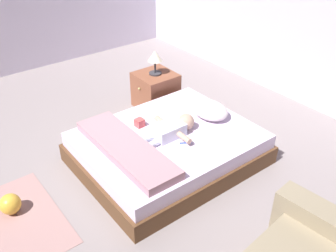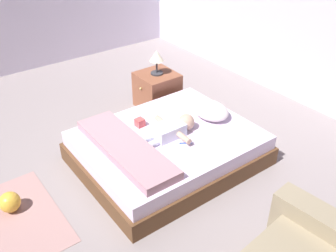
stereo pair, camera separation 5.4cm
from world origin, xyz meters
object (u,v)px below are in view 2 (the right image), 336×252
Objects in this scene: toy_block at (140,123)px; baby at (172,129)px; nightstand at (157,90)px; bed at (168,148)px; lamp at (157,58)px; toy_ball at (10,202)px; pillow at (210,110)px; toothbrush at (187,143)px.

baby is at bearing 27.90° from toy_block.
toy_block is at bearing -45.14° from nightstand.
baby reaches higher than bed.
lamp is 2.35m from toy_ball.
nightstand is at bearing 134.86° from toy_block.
toy_ball is at bearing -96.56° from pillow.
lamp is at bearing 179.26° from pillow.
toothbrush is 0.24× the size of nightstand.
lamp reaches higher than toy_ball.
bed is at bearing 25.17° from toy_block.
baby is 1.64m from toy_ball.
nightstand is at bearing 150.17° from bed.
pillow is 4.81× the size of toy_block.
toy_ball is at bearing -70.11° from lamp.
toothbrush is at bearing 73.00° from toy_ball.
pillow is at bearing -0.74° from nightstand.
bed is at bearing -89.10° from pillow.
lamp reaches higher than toothbrush.
nightstand reaches higher than bed.
toy_ball is at bearing -107.00° from toothbrush.
bed is 9.47× the size of toy_ball.
lamp reaches higher than baby.
toy_ball is 1.44m from toy_block.
toothbrush is (0.25, -0.53, -0.07)m from pillow.
lamp reaches higher than nightstand.
toothbrush is at bearing -23.14° from lamp.
bed is at bearing -29.84° from lamp.
toy_block is (0.73, -0.73, 0.15)m from nightstand.
toothbrush is at bearing -65.07° from pillow.
toy_block is (0.73, -0.73, -0.30)m from lamp.
toy_ball is at bearing -99.29° from bed.
toothbrush is at bearing 4.52° from baby.
lamp is at bearing 150.16° from bed.
toy_block is (-0.05, 1.41, 0.28)m from toy_ball.
toy_block is (-0.54, -0.19, 0.03)m from toothbrush.
baby is 7.01× the size of toy_block.
toy_block reaches higher than toy_ball.
toothbrush is 0.39× the size of lamp.
lamp is (-1.02, 0.01, 0.26)m from pillow.
lamp is at bearing 134.86° from toy_block.
bed reaches higher than toy_ball.
pillow is at bearing 90.90° from bed.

